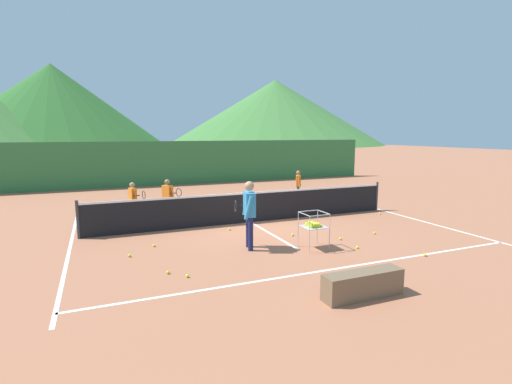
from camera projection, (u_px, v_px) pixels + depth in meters
name	position (u px, v px, depth m)	size (l,w,h in m)	color
ground_plane	(251.00, 222.00, 12.21)	(120.00, 120.00, 0.00)	#A86647
line_baseline_near	(333.00, 269.00, 7.99)	(10.36, 0.08, 0.01)	white
line_baseline_far	(204.00, 195.00, 17.41)	(10.36, 0.08, 0.01)	white
line_sideline_west	(72.00, 239.00, 10.24)	(0.08, 10.32, 0.01)	white
line_sideline_east	(380.00, 210.00, 14.17)	(0.08, 10.32, 0.01)	white
line_service_center	(251.00, 222.00, 12.21)	(0.08, 6.25, 0.01)	white
tennis_net	(251.00, 207.00, 12.13)	(10.08, 0.08, 1.05)	#333338
instructor	(249.00, 209.00, 9.27)	(0.44, 0.81, 1.68)	#191E4C
student_0	(133.00, 197.00, 12.59)	(0.51, 0.54, 1.22)	navy
student_1	(168.00, 195.00, 12.79)	(0.62, 0.53, 1.30)	silver
student_2	(298.00, 183.00, 15.86)	(0.40, 0.51, 1.29)	navy
ball_cart	(313.00, 225.00, 9.36)	(0.58, 0.58, 0.90)	#B7B7BC
tennis_ball_0	(168.00, 272.00, 7.73)	(0.07, 0.07, 0.07)	yellow
tennis_ball_1	(340.00, 239.00, 10.17)	(0.07, 0.07, 0.07)	yellow
tennis_ball_2	(154.00, 245.00, 9.57)	(0.07, 0.07, 0.07)	yellow
tennis_ball_3	(293.00, 235.00, 10.56)	(0.07, 0.07, 0.07)	yellow
tennis_ball_4	(374.00, 233.00, 10.77)	(0.07, 0.07, 0.07)	yellow
tennis_ball_5	(380.00, 213.00, 13.36)	(0.07, 0.07, 0.07)	yellow
tennis_ball_6	(187.00, 276.00, 7.53)	(0.07, 0.07, 0.07)	yellow
tennis_ball_7	(357.00, 247.00, 9.41)	(0.07, 0.07, 0.07)	yellow
tennis_ball_8	(230.00, 229.00, 11.19)	(0.07, 0.07, 0.07)	yellow
tennis_ball_9	(129.00, 256.00, 8.78)	(0.07, 0.07, 0.07)	yellow
tennis_ball_10	(425.00, 255.00, 8.82)	(0.07, 0.07, 0.07)	yellow
windscreen_fence	(184.00, 163.00, 21.03)	(22.78, 0.08, 2.39)	#33753D
courtside_bench	(363.00, 284.00, 6.61)	(1.50, 0.36, 0.46)	brown
hill_1	(53.00, 105.00, 81.80)	(46.70, 46.70, 17.36)	#2D6628
hill_2	(275.00, 113.00, 93.17)	(52.10, 52.10, 15.44)	#427A38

